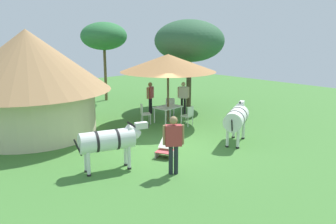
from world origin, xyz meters
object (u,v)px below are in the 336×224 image
at_px(patio_chair_east_end, 189,115).
at_px(patio_chair_near_hut, 170,106).
at_px(shade_umbrella, 168,63).
at_px(acacia_tree_behind_hut, 189,41).
at_px(acacia_tree_left_background, 104,36).
at_px(guest_beside_umbrella, 150,95).
at_px(patio_chair_west_end, 144,113).
at_px(standing_watcher, 173,140).
at_px(patio_dining_table, 168,109).
at_px(striped_lounge_chair, 166,149).
at_px(zebra_nearest_camera, 237,118).
at_px(thatched_hut, 29,77).
at_px(zebra_by_umbrella, 109,141).
at_px(guest_behind_table, 183,95).

xyz_separation_m(patio_chair_east_end, patio_chair_near_hut, (0.63, 1.88, 0.00)).
distance_m(shade_umbrella, acacia_tree_behind_hut, 3.80).
distance_m(patio_chair_east_end, acacia_tree_left_background, 8.26).
height_order(guest_beside_umbrella, acacia_tree_behind_hut, acacia_tree_behind_hut).
bearing_deg(patio_chair_east_end, patio_chair_west_end, 115.13).
xyz_separation_m(patio_chair_near_hut, standing_watcher, (-4.88, -5.32, 0.55)).
height_order(shade_umbrella, patio_dining_table, shade_umbrella).
relative_size(striped_lounge_chair, zebra_nearest_camera, 0.46).
xyz_separation_m(patio_chair_near_hut, striped_lounge_chair, (-4.01, -4.05, -0.27)).
height_order(thatched_hut, acacia_tree_left_background, acacia_tree_left_background).
distance_m(patio_dining_table, zebra_by_umbrella, 6.07).
relative_size(patio_chair_west_end, zebra_by_umbrella, 0.40).
bearing_deg(acacia_tree_behind_hut, guest_behind_table, -144.52).
xyz_separation_m(patio_chair_near_hut, zebra_by_umbrella, (-6.11, -3.78, 0.43)).
distance_m(guest_beside_umbrella, zebra_nearest_camera, 5.90).
xyz_separation_m(shade_umbrella, patio_dining_table, (-0.00, -0.00, -2.11)).
height_order(patio_chair_near_hut, standing_watcher, standing_watcher).
height_order(standing_watcher, striped_lounge_chair, standing_watcher).
xyz_separation_m(patio_chair_west_end, patio_chair_east_end, (1.21, -1.67, 0.00)).
distance_m(patio_dining_table, patio_chair_near_hut, 1.14).
relative_size(zebra_by_umbrella, acacia_tree_behind_hut, 0.47).
distance_m(thatched_hut, patio_chair_near_hut, 6.69).
height_order(shade_umbrella, acacia_tree_behind_hut, acacia_tree_behind_hut).
bearing_deg(guest_beside_umbrella, striped_lounge_chair, -150.91).
bearing_deg(acacia_tree_behind_hut, patio_chair_east_end, -136.28).
height_order(patio_chair_east_end, guest_behind_table, guest_behind_table).
height_order(thatched_hut, guest_beside_umbrella, thatched_hut).
bearing_deg(zebra_by_umbrella, patio_chair_west_end, 147.90).
bearing_deg(striped_lounge_chair, guest_beside_umbrella, -61.27).
relative_size(patio_chair_east_end, guest_beside_umbrella, 0.55).
relative_size(striped_lounge_chair, acacia_tree_behind_hut, 0.20).
bearing_deg(striped_lounge_chair, guest_behind_table, -76.63).
distance_m(standing_watcher, acacia_tree_left_background, 12.33).
relative_size(patio_chair_east_end, standing_watcher, 0.51).
height_order(guest_behind_table, standing_watcher, standing_watcher).
bearing_deg(guest_behind_table, acacia_tree_left_background, -34.35).
height_order(standing_watcher, zebra_by_umbrella, standing_watcher).
relative_size(shade_umbrella, patio_chair_west_end, 4.83).
bearing_deg(zebra_by_umbrella, standing_watcher, 56.61).
bearing_deg(standing_watcher, guest_beside_umbrella, 92.06).
distance_m(patio_dining_table, guest_beside_umbrella, 1.95).
xyz_separation_m(patio_chair_near_hut, guest_beside_umbrella, (-0.35, 1.10, 0.45)).
xyz_separation_m(standing_watcher, zebra_by_umbrella, (-1.23, 1.54, -0.12)).
bearing_deg(zebra_nearest_camera, guest_behind_table, 131.86).
xyz_separation_m(patio_dining_table, standing_watcher, (-4.03, -4.56, 0.42)).
bearing_deg(shade_umbrella, guest_beside_umbrella, 75.04).
relative_size(patio_chair_near_hut, zebra_nearest_camera, 0.43).
bearing_deg(standing_watcher, guest_behind_table, 79.70).
distance_m(guest_behind_table, zebra_nearest_camera, 5.06).
distance_m(striped_lounge_chair, zebra_nearest_camera, 3.14).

